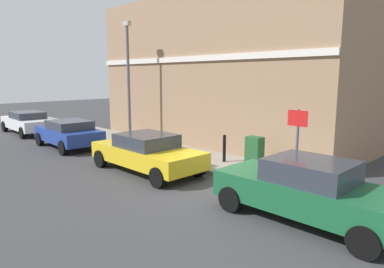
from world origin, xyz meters
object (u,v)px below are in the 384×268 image
at_px(street_sign, 297,137).
at_px(bollard_near_cabinet, 224,147).
at_px(car_yellow, 147,152).
at_px(car_blue, 69,133).
at_px(car_green, 307,190).
at_px(lamppost, 128,77).
at_px(utility_cabinet, 254,154).
at_px(car_white, 28,122).

bearing_deg(street_sign, bollard_near_cabinet, 73.40).
distance_m(car_yellow, car_blue, 5.91).
height_order(car_green, bollard_near_cabinet, car_green).
distance_m(car_green, car_blue, 11.91).
height_order(street_sign, lamppost, lamppost).
bearing_deg(utility_cabinet, car_white, 100.26).
distance_m(car_yellow, lamppost, 5.73).
xyz_separation_m(car_white, street_sign, (1.64, -16.42, 0.97)).
height_order(car_green, car_blue, car_green).
bearing_deg(car_blue, car_yellow, -177.14).
bearing_deg(car_white, utility_cabinet, -168.88).
height_order(car_yellow, car_white, car_yellow).
relative_size(car_blue, bollard_near_cabinet, 3.80).
height_order(car_yellow, street_sign, street_sign).
height_order(car_blue, lamppost, lamppost).
bearing_deg(street_sign, car_green, -142.10).
relative_size(car_white, lamppost, 0.78).
relative_size(car_green, car_blue, 1.08).
xyz_separation_m(car_yellow, bollard_near_cabinet, (2.60, -1.35, 0.00)).
xyz_separation_m(car_green, car_blue, (-0.28, 11.90, -0.05)).
bearing_deg(bollard_near_cabinet, street_sign, -106.60).
relative_size(car_blue, street_sign, 1.72).
bearing_deg(street_sign, car_yellow, 107.54).
xyz_separation_m(utility_cabinet, lamppost, (-0.15, 7.34, 2.62)).
height_order(car_white, utility_cabinet, utility_cabinet).
distance_m(car_green, car_white, 17.52).
height_order(car_green, car_yellow, car_green).
bearing_deg(car_white, car_blue, -179.75).
distance_m(car_blue, bollard_near_cabinet, 7.76).
distance_m(car_white, bollard_near_cabinet, 13.16).
bearing_deg(car_green, car_yellow, 0.72).
bearing_deg(utility_cabinet, car_yellow, 131.79).
bearing_deg(car_blue, bollard_near_cabinet, -157.84).
bearing_deg(street_sign, utility_cabinet, 65.49).
distance_m(car_green, utility_cabinet, 3.99).
relative_size(utility_cabinet, bollard_near_cabinet, 1.11).
height_order(car_blue, car_white, car_blue).
xyz_separation_m(car_green, bollard_near_cabinet, (2.47, 4.64, -0.05)).
relative_size(car_green, bollard_near_cabinet, 4.11).
relative_size(utility_cabinet, street_sign, 0.50).
relative_size(car_blue, utility_cabinet, 3.44).
bearing_deg(lamppost, street_sign, -94.90).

